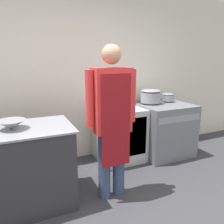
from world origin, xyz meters
The scene contains 8 objects.
wall_back centered at (0.00, 2.12, 1.35)m, with size 8.00×0.05×2.70m.
prep_counter centered at (-1.07, 1.14, 0.45)m, with size 1.33×0.74×0.90m.
stove centered at (1.31, 1.66, 0.44)m, with size 0.86×0.78×0.89m.
fridge_unit centered at (0.52, 1.75, 0.42)m, with size 0.71×0.64×0.85m.
person_cook centered at (0.00, 0.90, 0.99)m, with size 0.59×0.24×1.75m.
mixing_bowl centered at (-1.02, 1.14, 0.95)m, with size 0.29×0.29×0.09m.
stock_pot centered at (1.12, 1.79, 1.00)m, with size 0.34×0.34×0.23m.
sauce_pot centered at (1.48, 1.79, 0.96)m, with size 0.20×0.20×0.13m.
Camera 1 is at (-0.96, -1.23, 1.59)m, focal length 35.00 mm.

